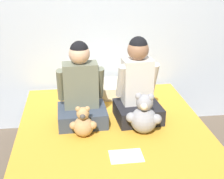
% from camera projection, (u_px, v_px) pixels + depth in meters
% --- Properties ---
extents(bed, '(1.40, 1.93, 0.43)m').
position_uv_depth(bed, '(116.00, 164.00, 2.25)').
color(bed, '#2D2D33').
rests_on(bed, ground_plane).
extents(child_on_left, '(0.37, 0.32, 0.62)m').
position_uv_depth(child_on_left, '(81.00, 92.00, 2.31)').
color(child_on_left, '#384251').
rests_on(child_on_left, bed).
extents(child_on_right, '(0.36, 0.34, 0.64)m').
position_uv_depth(child_on_right, '(138.00, 87.00, 2.36)').
color(child_on_right, black).
rests_on(child_on_right, bed).
extents(teddy_bear_held_by_left_child, '(0.19, 0.14, 0.23)m').
position_uv_depth(teddy_bear_held_by_left_child, '(83.00, 124.00, 2.16)').
color(teddy_bear_held_by_left_child, tan).
rests_on(teddy_bear_held_by_left_child, bed).
extents(teddy_bear_held_by_right_child, '(0.25, 0.19, 0.30)m').
position_uv_depth(teddy_bear_held_by_right_child, '(144.00, 116.00, 2.20)').
color(teddy_bear_held_by_right_child, '#939399').
rests_on(teddy_bear_held_by_right_child, bed).
extents(pillow_at_headboard, '(0.59, 0.33, 0.11)m').
position_uv_depth(pillow_at_headboard, '(104.00, 89.00, 2.86)').
color(pillow_at_headboard, beige).
rests_on(pillow_at_headboard, bed).
extents(sign_card, '(0.21, 0.15, 0.00)m').
position_uv_depth(sign_card, '(126.00, 156.00, 1.96)').
color(sign_card, white).
rests_on(sign_card, bed).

